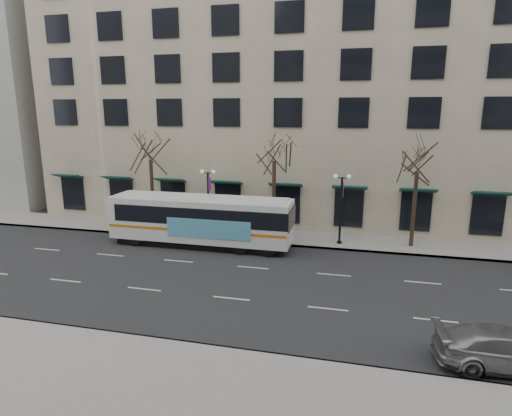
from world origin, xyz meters
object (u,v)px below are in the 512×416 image
(tree_far_mid, at_px, (274,148))
(tree_far_left, at_px, (150,148))
(city_bus, at_px, (202,219))
(lamp_post_right, at_px, (341,206))
(tree_far_right, at_px, (418,158))
(lamp_post_left, at_px, (208,199))
(silver_car, at_px, (507,349))

(tree_far_mid, bearing_deg, tree_far_left, -180.00)
(tree_far_left, xyz_separation_m, city_bus, (5.34, -3.00, -4.74))
(lamp_post_right, bearing_deg, tree_far_mid, 173.17)
(tree_far_right, distance_m, lamp_post_left, 15.40)
(lamp_post_left, bearing_deg, city_bus, -82.07)
(tree_far_left, xyz_separation_m, tree_far_right, (20.00, 0.00, -0.28))
(tree_far_mid, bearing_deg, city_bus, -147.17)
(tree_far_left, bearing_deg, city_bus, -29.35)
(tree_far_mid, distance_m, silver_car, 19.77)
(tree_far_left, bearing_deg, tree_far_right, 0.00)
(silver_car, bearing_deg, lamp_post_right, 21.80)
(lamp_post_right, bearing_deg, tree_far_right, 6.85)
(tree_far_mid, bearing_deg, tree_far_right, -0.00)
(lamp_post_right, distance_m, city_bus, 10.01)
(tree_far_left, distance_m, lamp_post_right, 15.48)
(lamp_post_right, height_order, silver_car, lamp_post_right)
(lamp_post_left, xyz_separation_m, lamp_post_right, (10.00, 0.00, 0.00))
(tree_far_right, height_order, city_bus, tree_far_right)
(tree_far_mid, height_order, city_bus, tree_far_mid)
(tree_far_mid, xyz_separation_m, silver_car, (11.97, -14.49, -6.14))
(tree_far_left, bearing_deg, lamp_post_left, -6.83)
(tree_far_left, relative_size, silver_car, 1.58)
(tree_far_mid, distance_m, lamp_post_right, 6.41)
(city_bus, distance_m, silver_car, 20.24)
(tree_far_right, xyz_separation_m, silver_car, (1.97, -14.49, -5.66))
(tree_far_mid, height_order, lamp_post_right, tree_far_mid)
(lamp_post_right, height_order, city_bus, lamp_post_right)
(tree_far_mid, xyz_separation_m, tree_far_right, (10.00, -0.00, -0.48))
(tree_far_left, xyz_separation_m, lamp_post_left, (5.01, -0.60, -3.75))
(city_bus, relative_size, silver_car, 2.51)
(lamp_post_left, height_order, lamp_post_right, same)
(lamp_post_left, relative_size, city_bus, 0.39)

